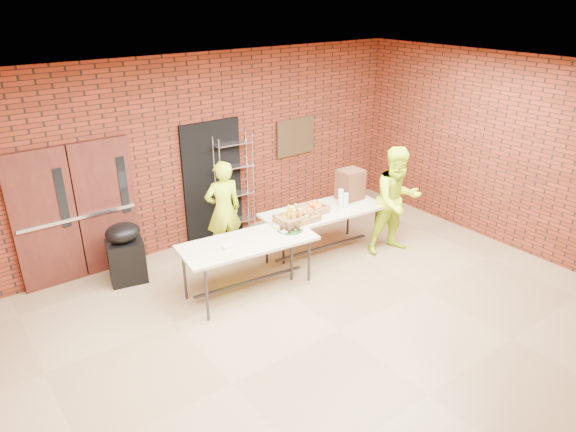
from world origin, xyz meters
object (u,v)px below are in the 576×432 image
object	(u,v)px
table_left	(248,245)
coffee_dispenser	(350,185)
wire_rack	(235,186)
volunteer_woman	(223,210)
table_right	(323,214)
volunteer_man	(397,201)
covered_grill	(126,253)

from	to	relation	value
table_left	coffee_dispenser	bearing A→B (deg)	13.91
wire_rack	table_left	xyz separation A→B (m)	(-0.85, -1.75, -0.19)
table_left	volunteer_woman	world-z (taller)	volunteer_woman
table_right	volunteer_woman	world-z (taller)	volunteer_woman
wire_rack	volunteer_woman	world-z (taller)	wire_rack
wire_rack	volunteer_woman	bearing A→B (deg)	-129.36
wire_rack	volunteer_man	bearing A→B (deg)	-45.59
coffee_dispenser	covered_grill	world-z (taller)	coffee_dispenser
wire_rack	volunteer_man	xyz separation A→B (m)	(1.80, -2.15, -0.01)
volunteer_man	table_right	bearing A→B (deg)	165.43
wire_rack	table_right	size ratio (longest dim) A/B	0.89
wire_rack	table_left	world-z (taller)	wire_rack
volunteer_woman	volunteer_man	bearing A→B (deg)	156.47
covered_grill	volunteer_man	distance (m)	4.37
wire_rack	volunteer_man	distance (m)	2.80
volunteer_woman	volunteer_man	world-z (taller)	volunteer_man
table_left	table_right	world-z (taller)	table_right
coffee_dispenser	volunteer_woman	size ratio (longest dim) A/B	0.31
volunteer_man	coffee_dispenser	bearing A→B (deg)	135.19
wire_rack	volunteer_woman	distance (m)	0.85
table_right	volunteer_woman	size ratio (longest dim) A/B	1.26
coffee_dispenser	volunteer_man	world-z (taller)	volunteer_man
coffee_dispenser	covered_grill	bearing A→B (deg)	163.68
volunteer_woman	coffee_dispenser	bearing A→B (deg)	165.75
table_right	volunteer_woman	distance (m)	1.62
table_right	coffee_dispenser	size ratio (longest dim) A/B	4.03
table_right	wire_rack	bearing A→B (deg)	120.13
covered_grill	volunteer_woman	size ratio (longest dim) A/B	0.58
wire_rack	coffee_dispenser	distance (m)	2.02
volunteer_woman	covered_grill	bearing A→B (deg)	2.80
table_right	volunteer_man	xyz separation A→B (m)	(1.08, -0.59, 0.15)
coffee_dispenser	volunteer_woman	distance (m)	2.16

